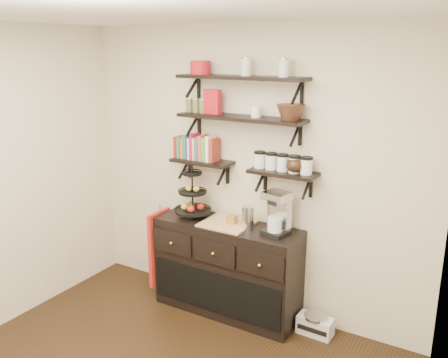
{
  "coord_description": "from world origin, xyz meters",
  "views": [
    {
      "loc": [
        2.01,
        -2.05,
        2.48
      ],
      "look_at": [
        0.11,
        1.15,
        1.45
      ],
      "focal_mm": 38.0,
      "sensor_mm": 36.0,
      "label": 1
    }
  ],
  "objects_px": {
    "fruit_stand": "(193,199)",
    "radio": "(315,325)",
    "coffee_maker": "(278,214)",
    "sideboard": "(227,268)"
  },
  "relations": [
    {
      "from": "radio",
      "to": "fruit_stand",
      "type": "bearing_deg",
      "value": -175.74
    },
    {
      "from": "sideboard",
      "to": "fruit_stand",
      "type": "bearing_deg",
      "value": 179.44
    },
    {
      "from": "sideboard",
      "to": "radio",
      "type": "relative_size",
      "value": 4.4
    },
    {
      "from": "coffee_maker",
      "to": "radio",
      "type": "bearing_deg",
      "value": 17.6
    },
    {
      "from": "fruit_stand",
      "to": "radio",
      "type": "relative_size",
      "value": 1.62
    },
    {
      "from": "sideboard",
      "to": "fruit_stand",
      "type": "height_order",
      "value": "fruit_stand"
    },
    {
      "from": "coffee_maker",
      "to": "fruit_stand",
      "type": "bearing_deg",
      "value": -165.26
    },
    {
      "from": "sideboard",
      "to": "fruit_stand",
      "type": "distance_m",
      "value": 0.73
    },
    {
      "from": "sideboard",
      "to": "fruit_stand",
      "type": "xyz_separation_m",
      "value": [
        -0.38,
        0.0,
        0.63
      ]
    },
    {
      "from": "fruit_stand",
      "to": "radio",
      "type": "xyz_separation_m",
      "value": [
        1.26,
        0.05,
        -0.99
      ]
    }
  ]
}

